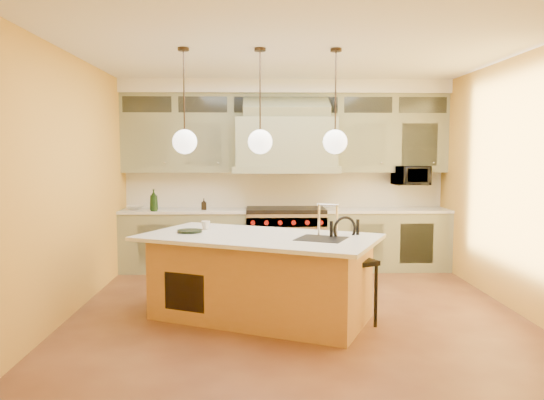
{
  "coord_description": "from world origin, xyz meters",
  "views": [
    {
      "loc": [
        -0.43,
        -5.92,
        1.81
      ],
      "look_at": [
        -0.25,
        0.7,
        1.21
      ],
      "focal_mm": 35.0,
      "sensor_mm": 36.0,
      "label": 1
    }
  ],
  "objects_px": {
    "counter_stool": "(352,264)",
    "microwave": "(411,175)",
    "range": "(286,239)",
    "kitchen_island": "(261,276)"
  },
  "relations": [
    {
      "from": "range",
      "to": "kitchen_island",
      "type": "height_order",
      "value": "kitchen_island"
    },
    {
      "from": "range",
      "to": "microwave",
      "type": "relative_size",
      "value": 2.21
    },
    {
      "from": "counter_stool",
      "to": "microwave",
      "type": "relative_size",
      "value": 2.09
    },
    {
      "from": "kitchen_island",
      "to": "microwave",
      "type": "distance_m",
      "value": 3.57
    },
    {
      "from": "range",
      "to": "microwave",
      "type": "height_order",
      "value": "microwave"
    },
    {
      "from": "kitchen_island",
      "to": "microwave",
      "type": "height_order",
      "value": "microwave"
    },
    {
      "from": "counter_stool",
      "to": "microwave",
      "type": "distance_m",
      "value": 3.16
    },
    {
      "from": "range",
      "to": "counter_stool",
      "type": "xyz_separation_m",
      "value": [
        0.56,
        -2.61,
        0.16
      ]
    },
    {
      "from": "counter_stool",
      "to": "kitchen_island",
      "type": "bearing_deg",
      "value": 142.68
    },
    {
      "from": "range",
      "to": "microwave",
      "type": "xyz_separation_m",
      "value": [
        1.95,
        0.11,
        0.96
      ]
    }
  ]
}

